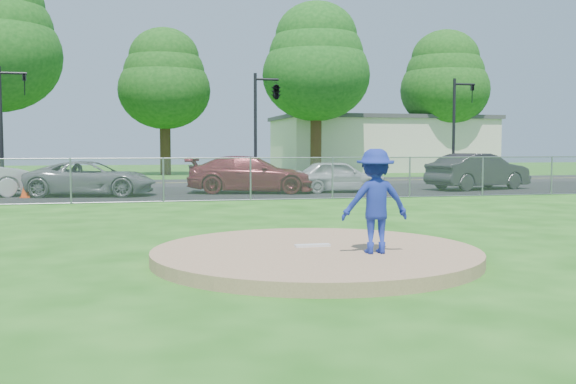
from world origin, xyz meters
name	(u,v)px	position (x,y,z in m)	size (l,w,h in m)	color
ground	(230,206)	(0.00, 10.00, 0.00)	(120.00, 120.00, 0.00)	#1A5813
pitchers_mound	(316,254)	(0.00, 0.00, 0.10)	(5.40, 5.40, 0.20)	#9B7655
pitching_rubber	(312,245)	(0.00, 0.20, 0.22)	(0.60, 0.15, 0.04)	white
chain_link_fence	(222,180)	(0.00, 12.00, 0.75)	(40.00, 0.06, 1.50)	gray
parking_lot	(208,192)	(0.00, 16.50, 0.01)	(50.00, 8.00, 0.01)	black
street	(193,183)	(0.00, 24.00, 0.00)	(60.00, 7.00, 0.01)	#242426
commercial_building	(380,144)	(16.00, 38.00, 2.16)	(16.40, 9.40, 4.30)	beige
tree_center	(164,79)	(-1.00, 34.00, 6.47)	(6.16, 6.16, 9.84)	#392514
tree_right	(316,61)	(9.00, 32.00, 7.65)	(7.28, 7.28, 11.63)	#3C2516
tree_far_right	(445,79)	(20.00, 35.00, 7.06)	(6.72, 6.72, 10.74)	#382014
traffic_signal_left	(6,115)	(-8.76, 22.00, 3.36)	(1.28, 0.20, 5.60)	black
traffic_signal_center	(274,93)	(3.97, 22.00, 4.61)	(1.42, 2.48, 5.60)	black
traffic_signal_right	(458,120)	(14.24, 22.00, 3.36)	(1.28, 0.20, 5.60)	black
pitcher	(375,201)	(0.79, -0.65, 1.02)	(1.06, 0.61, 1.65)	navy
traffic_cone	(25,188)	(-6.90, 15.08, 0.35)	(0.35, 0.35, 0.69)	#E73B0C
parked_car_gray	(92,178)	(-4.57, 15.49, 0.68)	(2.21, 4.80, 1.33)	slate
parked_car_darkred	(251,174)	(1.66, 15.66, 0.76)	(2.11, 5.19, 1.51)	maroon
parked_car_pearl	(338,176)	(5.27, 15.27, 0.68)	(1.58, 3.92, 1.33)	silver
parked_car_charcoal	(478,171)	(11.83, 15.53, 0.81)	(1.69, 4.84, 1.59)	black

